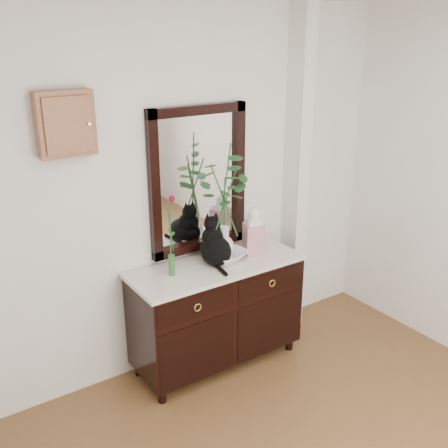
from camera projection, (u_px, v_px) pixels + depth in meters
wall_back at (186, 194)px, 3.86m from camera, size 3.60×0.04×2.70m
pilaster at (296, 176)px, 4.32m from camera, size 0.12×0.20×2.70m
sideboard at (217, 309)px, 4.02m from camera, size 1.33×0.52×0.82m
wall_mirror at (199, 180)px, 3.87m from camera, size 0.80×0.06×1.10m
key_cabinet at (66, 124)px, 3.17m from camera, size 0.35×0.10×0.40m
cat at (216, 241)px, 3.84m from camera, size 0.30×0.35×0.36m
lotus_bowl at (224, 256)px, 3.94m from camera, size 0.38×0.38×0.08m
vase_branches at (224, 202)px, 3.79m from camera, size 0.48×0.48×0.89m
bud_vase_rose at (171, 236)px, 3.62m from camera, size 0.09×0.09×0.60m
ginger_jar at (254, 230)px, 4.02m from camera, size 0.18×0.18×0.38m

